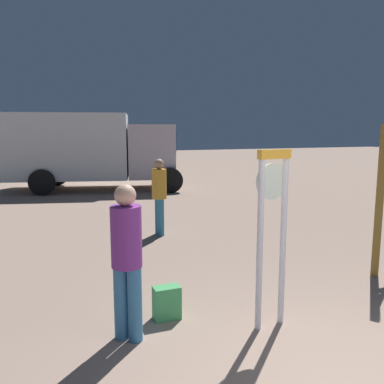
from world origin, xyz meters
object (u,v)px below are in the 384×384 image
Objects in this scene: arrow_sign at (384,178)px; person_distant at (159,193)px; standing_clock at (272,220)px; person_near_clock at (127,255)px; backpack at (167,303)px; box_truck_near at (89,148)px.

arrow_sign reaches higher than person_distant.
standing_clock is 1.63m from person_near_clock.
backpack is at bearing 30.76° from person_near_clock.
arrow_sign is at bearing 9.32° from person_near_clock.
person_near_clock is 0.25× the size of box_truck_near.
standing_clock is at bearing -29.06° from backpack.
person_near_clock is (-4.23, -0.69, -0.55)m from arrow_sign.
person_near_clock is at bearing -149.24° from backpack.
backpack is 0.06× the size of box_truck_near.
standing_clock is at bearing -89.84° from person_distant.
arrow_sign is 0.34× the size of box_truck_near.
backpack is 0.24× the size of person_distant.
person_near_clock is at bearing -95.19° from box_truck_near.
standing_clock is at bearing -9.69° from person_near_clock.
backpack is 11.25m from box_truck_near.
backpack is at bearing -174.15° from arrow_sign.
box_truck_near is at bearing 84.81° from person_near_clock.
arrow_sign is at bearing 5.85° from backpack.
standing_clock is 11.76m from box_truck_near.
box_truck_near is at bearing 87.37° from backpack.
standing_clock is 1.60m from backpack.
arrow_sign is 4.35m from person_distant.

